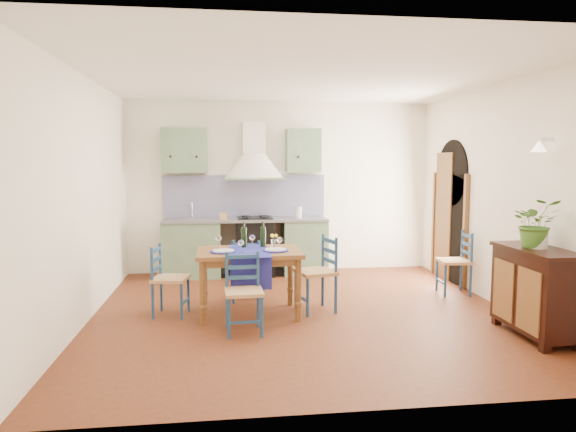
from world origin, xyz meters
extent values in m
plane|color=#4F2011|center=(0.00, 0.00, 0.00)|extent=(5.00, 5.00, 0.00)
cube|color=white|center=(0.00, 2.50, 1.40)|extent=(5.00, 0.04, 2.80)
cube|color=slate|center=(-1.45, 2.19, 0.44)|extent=(0.90, 0.60, 0.88)
cube|color=slate|center=(0.35, 2.19, 0.44)|extent=(0.70, 0.60, 0.88)
cube|color=black|center=(-0.45, 2.19, 0.44)|extent=(0.60, 0.58, 0.88)
cube|color=gray|center=(-0.60, 2.19, 0.90)|extent=(2.60, 0.64, 0.04)
cube|color=silver|center=(-1.45, 2.19, 0.90)|extent=(0.45, 0.40, 0.03)
cylinder|color=silver|center=(-1.45, 2.37, 1.05)|extent=(0.02, 0.02, 0.26)
cube|color=black|center=(-0.45, 2.19, 0.93)|extent=(0.55, 0.48, 0.02)
cube|color=black|center=(-0.60, 2.24, 0.04)|extent=(2.60, 0.50, 0.08)
cube|color=#0C0A5E|center=(-0.60, 2.46, 1.26)|extent=(2.65, 0.05, 0.68)
cube|color=slate|center=(-1.55, 2.32, 2.00)|extent=(0.70, 0.34, 0.70)
cube|color=slate|center=(0.35, 2.32, 2.00)|extent=(0.55, 0.34, 0.70)
cone|color=beige|center=(-0.45, 2.25, 1.75)|extent=(0.96, 0.96, 0.40)
cube|color=beige|center=(-0.45, 2.34, 2.20)|extent=(0.36, 0.30, 0.50)
cube|color=white|center=(2.50, 0.00, 1.40)|extent=(0.04, 5.00, 2.80)
cube|color=black|center=(2.48, 1.40, 0.82)|extent=(0.03, 1.00, 1.65)
cylinder|color=black|center=(2.48, 1.40, 1.65)|extent=(0.03, 1.00, 1.00)
cube|color=brown|center=(2.46, 0.86, 0.82)|extent=(0.06, 0.06, 1.65)
cube|color=brown|center=(2.46, 1.94, 0.82)|extent=(0.06, 0.06, 1.65)
cube|color=brown|center=(2.47, 1.62, 0.98)|extent=(0.04, 0.55, 1.96)
cylinder|color=silver|center=(2.44, -0.95, 2.05)|extent=(0.15, 0.04, 0.04)
cone|color=#FFEDC6|center=(2.34, -0.95, 1.98)|extent=(0.16, 0.16, 0.12)
cube|color=white|center=(-2.50, 0.00, 1.40)|extent=(0.04, 5.00, 2.80)
cube|color=white|center=(0.00, 0.00, 2.80)|extent=(5.00, 5.00, 0.01)
cube|color=brown|center=(-0.65, 0.01, 0.75)|extent=(1.22, 0.82, 0.05)
cube|color=brown|center=(-0.65, 0.01, 0.68)|extent=(1.10, 0.70, 0.08)
cylinder|color=brown|center=(-1.19, -0.33, 0.36)|extent=(0.07, 0.07, 0.72)
cylinder|color=brown|center=(-1.19, 0.34, 0.36)|extent=(0.07, 0.07, 0.72)
cylinder|color=brown|center=(-0.11, -0.32, 0.36)|extent=(0.07, 0.07, 0.72)
cylinder|color=brown|center=(-0.11, 0.35, 0.36)|extent=(0.07, 0.07, 0.72)
cube|color=navy|center=(-0.65, -0.04, 0.78)|extent=(0.46, 0.92, 0.01)
cube|color=navy|center=(-0.65, -0.41, 0.59)|extent=(0.46, 0.02, 0.38)
cylinder|color=navy|center=(-0.95, -0.09, 0.79)|extent=(0.30, 0.30, 0.01)
cylinder|color=silver|center=(-0.95, -0.09, 0.80)|extent=(0.24, 0.24, 0.01)
cylinder|color=navy|center=(-0.35, -0.09, 0.79)|extent=(0.30, 0.30, 0.01)
cylinder|color=silver|center=(-0.35, -0.09, 0.80)|extent=(0.24, 0.24, 0.01)
cylinder|color=black|center=(-0.70, 0.21, 0.93)|extent=(0.07, 0.07, 0.32)
cylinder|color=black|center=(-0.47, 0.21, 0.93)|extent=(0.07, 0.07, 0.32)
cylinder|color=white|center=(-0.35, 0.16, 0.83)|extent=(0.05, 0.05, 0.10)
sphere|color=yellow|center=(-0.35, 0.16, 0.92)|extent=(0.10, 0.10, 0.10)
cylinder|color=navy|center=(-0.90, -0.84, 0.22)|extent=(0.03, 0.03, 0.43)
cylinder|color=navy|center=(-0.92, -0.50, 0.42)|extent=(0.03, 0.03, 0.85)
cylinder|color=navy|center=(-0.56, -0.82, 0.22)|extent=(0.03, 0.03, 0.43)
cylinder|color=navy|center=(-0.58, -0.48, 0.42)|extent=(0.03, 0.03, 0.85)
cube|color=tan|center=(-0.74, -0.66, 0.45)|extent=(0.41, 0.41, 0.04)
cube|color=navy|center=(-0.75, -0.49, 0.57)|extent=(0.36, 0.04, 0.04)
cube|color=navy|center=(-0.75, -0.49, 0.68)|extent=(0.36, 0.04, 0.04)
cube|color=navy|center=(-0.75, -0.49, 0.79)|extent=(0.36, 0.04, 0.04)
cube|color=navy|center=(-0.73, -0.83, 0.17)|extent=(0.34, 0.04, 0.02)
cylinder|color=navy|center=(-0.43, 0.73, 0.21)|extent=(0.03, 0.03, 0.42)
cylinder|color=navy|center=(-0.51, 0.41, 0.41)|extent=(0.03, 0.03, 0.83)
cylinder|color=navy|center=(-0.75, 0.81, 0.21)|extent=(0.03, 0.03, 0.42)
cylinder|color=navy|center=(-0.83, 0.49, 0.41)|extent=(0.03, 0.03, 0.83)
cube|color=tan|center=(-0.63, 0.61, 0.44)|extent=(0.47, 0.47, 0.04)
cube|color=navy|center=(-0.67, 0.45, 0.55)|extent=(0.34, 0.11, 0.04)
cube|color=navy|center=(-0.67, 0.45, 0.66)|extent=(0.34, 0.11, 0.04)
cube|color=navy|center=(-0.67, 0.45, 0.77)|extent=(0.34, 0.11, 0.04)
cube|color=navy|center=(-0.59, 0.77, 0.17)|extent=(0.33, 0.11, 0.02)
cylinder|color=navy|center=(-1.44, -0.10, 0.21)|extent=(0.03, 0.03, 0.43)
cylinder|color=navy|center=(-1.77, -0.04, 0.42)|extent=(0.03, 0.03, 0.84)
cylinder|color=navy|center=(-1.38, 0.23, 0.21)|extent=(0.03, 0.03, 0.43)
cylinder|color=navy|center=(-1.71, 0.29, 0.42)|extent=(0.03, 0.03, 0.84)
cube|color=tan|center=(-1.58, 0.10, 0.44)|extent=(0.45, 0.45, 0.04)
cube|color=navy|center=(-1.74, 0.13, 0.56)|extent=(0.08, 0.35, 0.04)
cube|color=navy|center=(-1.74, 0.13, 0.67)|extent=(0.08, 0.35, 0.04)
cube|color=navy|center=(-1.74, 0.13, 0.78)|extent=(0.08, 0.35, 0.04)
cube|color=navy|center=(-1.41, 0.07, 0.17)|extent=(0.08, 0.34, 0.02)
cylinder|color=navy|center=(-0.07, 0.19, 0.24)|extent=(0.04, 0.04, 0.47)
cylinder|color=navy|center=(0.29, 0.28, 0.46)|extent=(0.04, 0.04, 0.92)
cylinder|color=navy|center=(0.02, -0.17, 0.24)|extent=(0.04, 0.04, 0.47)
cylinder|color=navy|center=(0.38, -0.08, 0.46)|extent=(0.04, 0.04, 0.92)
cube|color=tan|center=(0.16, 0.05, 0.49)|extent=(0.52, 0.52, 0.04)
cube|color=navy|center=(0.34, 0.10, 0.61)|extent=(0.12, 0.38, 0.05)
cube|color=navy|center=(0.34, 0.10, 0.74)|extent=(0.12, 0.38, 0.05)
cube|color=navy|center=(0.34, 0.10, 0.86)|extent=(0.12, 0.38, 0.05)
cube|color=navy|center=(-0.02, 0.01, 0.18)|extent=(0.12, 0.36, 0.03)
cylinder|color=navy|center=(2.04, 0.82, 0.22)|extent=(0.03, 0.03, 0.44)
cylinder|color=navy|center=(2.39, 0.79, 0.43)|extent=(0.03, 0.03, 0.87)
cylinder|color=navy|center=(2.01, 0.48, 0.22)|extent=(0.03, 0.03, 0.44)
cylinder|color=navy|center=(2.36, 0.45, 0.43)|extent=(0.03, 0.03, 0.87)
cube|color=tan|center=(2.20, 0.64, 0.46)|extent=(0.44, 0.44, 0.04)
cube|color=navy|center=(2.37, 0.62, 0.58)|extent=(0.06, 0.37, 0.04)
cube|color=navy|center=(2.37, 0.62, 0.69)|extent=(0.06, 0.37, 0.04)
cube|color=navy|center=(2.37, 0.62, 0.81)|extent=(0.06, 0.37, 0.04)
cube|color=navy|center=(2.03, 0.65, 0.17)|extent=(0.06, 0.35, 0.02)
cube|color=black|center=(2.27, -1.15, 0.49)|extent=(0.45, 1.00, 0.82)
cube|color=black|center=(2.27, -1.15, 0.92)|extent=(0.50, 1.05, 0.04)
cube|color=brown|center=(2.04, -1.38, 0.45)|extent=(0.02, 0.38, 0.63)
cube|color=brown|center=(2.04, -0.92, 0.45)|extent=(0.02, 0.38, 0.63)
cube|color=black|center=(2.09, -1.59, 0.04)|extent=(0.08, 0.08, 0.08)
cube|color=black|center=(2.09, -0.71, 0.04)|extent=(0.08, 0.08, 0.08)
cube|color=black|center=(2.44, -0.71, 0.04)|extent=(0.08, 0.08, 0.08)
imported|color=#3C6E23|center=(2.25, -1.11, 1.19)|extent=(0.57, 0.53, 0.51)
camera|label=1|loc=(-0.94, -5.99, 1.81)|focal=32.00mm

